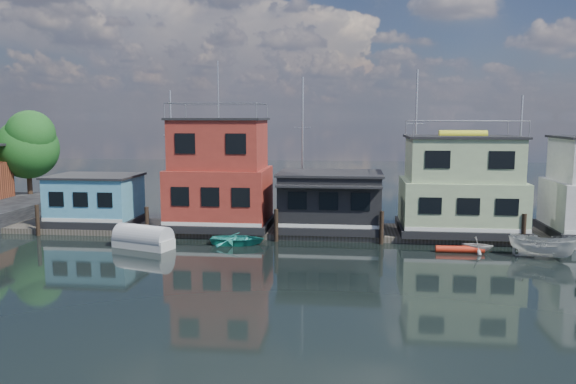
# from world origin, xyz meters

# --- Properties ---
(ground) EXTENTS (160.00, 160.00, 0.00)m
(ground) POSITION_xyz_m (0.00, 0.00, 0.00)
(ground) COLOR black
(ground) RESTS_ON ground
(dock) EXTENTS (48.00, 5.00, 0.40)m
(dock) POSITION_xyz_m (0.00, 12.00, 0.20)
(dock) COLOR #595147
(dock) RESTS_ON ground
(houseboat_blue) EXTENTS (6.40, 4.90, 3.66)m
(houseboat_blue) POSITION_xyz_m (-18.00, 12.00, 2.21)
(houseboat_blue) COLOR black
(houseboat_blue) RESTS_ON dock
(houseboat_red) EXTENTS (7.40, 5.90, 11.86)m
(houseboat_red) POSITION_xyz_m (-8.50, 12.00, 4.10)
(houseboat_red) COLOR black
(houseboat_red) RESTS_ON dock
(houseboat_dark) EXTENTS (7.40, 6.10, 4.06)m
(houseboat_dark) POSITION_xyz_m (-0.50, 11.98, 2.42)
(houseboat_dark) COLOR black
(houseboat_dark) RESTS_ON dock
(houseboat_green) EXTENTS (8.40, 5.90, 7.03)m
(houseboat_green) POSITION_xyz_m (8.50, 12.00, 3.55)
(houseboat_green) COLOR black
(houseboat_green) RESTS_ON dock
(pilings) EXTENTS (42.28, 0.28, 2.20)m
(pilings) POSITION_xyz_m (-0.33, 9.20, 1.10)
(pilings) COLOR #2D2116
(pilings) RESTS_ON ground
(background_masts) EXTENTS (36.40, 0.16, 12.00)m
(background_masts) POSITION_xyz_m (4.76, 18.00, 5.55)
(background_masts) COLOR silver
(background_masts) RESTS_ON ground
(tarp_runabout) EXTENTS (4.21, 2.71, 1.59)m
(tarp_runabout) POSITION_xyz_m (-12.22, 6.39, 0.59)
(tarp_runabout) COLOR silver
(tarp_runabout) RESTS_ON ground
(dinghy_white) EXTENTS (2.15, 1.95, 1.00)m
(dinghy_white) POSITION_xyz_m (8.78, 7.46, 0.50)
(dinghy_white) COLOR beige
(dinghy_white) RESTS_ON ground
(red_kayak) EXTENTS (2.92, 0.43, 0.43)m
(red_kayak) POSITION_xyz_m (7.70, 7.34, 0.21)
(red_kayak) COLOR red
(red_kayak) RESTS_ON ground
(dinghy_teal) EXTENTS (3.66, 2.71, 0.73)m
(dinghy_teal) POSITION_xyz_m (-6.39, 7.94, 0.37)
(dinghy_teal) COLOR teal
(dinghy_teal) RESTS_ON ground
(motorboat) EXTENTS (4.13, 2.85, 1.49)m
(motorboat) POSITION_xyz_m (12.30, 6.43, 0.75)
(motorboat) COLOR beige
(motorboat) RESTS_ON ground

